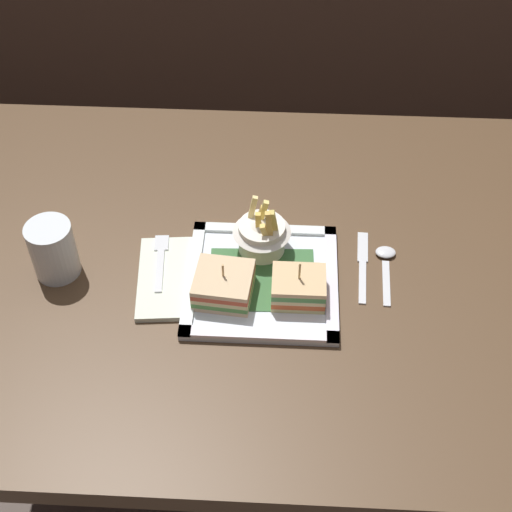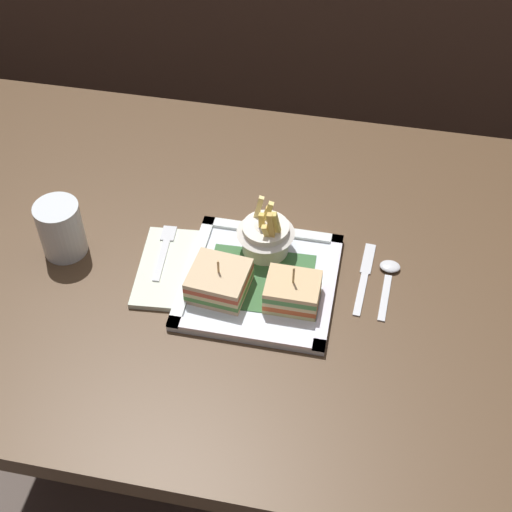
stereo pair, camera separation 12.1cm
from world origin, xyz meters
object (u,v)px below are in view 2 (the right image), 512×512
object	(u,v)px
sandwich_half_left	(219,281)
fries_cup	(266,233)
spoon	(389,275)
water_glass	(62,232)
knife	(365,275)
fork	(164,249)
dining_table	(253,300)
sandwich_half_right	(293,292)
square_plate	(260,281)

from	to	relation	value
sandwich_half_left	fries_cup	xyz separation A→B (m)	(0.06, 0.10, 0.02)
fries_cup	spoon	distance (m)	0.22
water_glass	knife	xyz separation A→B (m)	(0.52, 0.04, -0.04)
fork	knife	world-z (taller)	fork
fork	spoon	world-z (taller)	fork
dining_table	fork	size ratio (longest dim) A/B	10.39
spoon	knife	bearing A→B (deg)	-171.29
dining_table	sandwich_half_right	bearing A→B (deg)	-45.43
knife	spoon	world-z (taller)	spoon
dining_table	sandwich_half_left	size ratio (longest dim) A/B	13.64
spoon	sandwich_half_right	bearing A→B (deg)	-148.11
sandwich_half_left	fork	size ratio (longest dim) A/B	0.76
sandwich_half_right	spoon	world-z (taller)	sandwich_half_right
fries_cup	fork	size ratio (longest dim) A/B	0.83
fries_cup	spoon	world-z (taller)	fries_cup
dining_table	knife	size ratio (longest dim) A/B	8.26
dining_table	sandwich_half_right	distance (m)	0.18
sandwich_half_right	spoon	bearing A→B (deg)	31.89
sandwich_half_right	knife	distance (m)	0.14
fries_cup	fork	world-z (taller)	fries_cup
sandwich_half_right	fork	size ratio (longest dim) A/B	0.66
water_glass	sandwich_half_left	bearing A→B (deg)	-9.22
dining_table	spoon	world-z (taller)	spoon
water_glass	dining_table	bearing A→B (deg)	6.60
fork	knife	distance (m)	0.35
dining_table	knife	distance (m)	0.22
sandwich_half_left	knife	xyz separation A→B (m)	(0.23, 0.09, -0.03)
sandwich_half_left	fries_cup	bearing A→B (deg)	61.26
fries_cup	knife	size ratio (longest dim) A/B	0.66
water_glass	spoon	world-z (taller)	water_glass
sandwich_half_left	knife	bearing A→B (deg)	20.66
sandwich_half_left	fries_cup	distance (m)	0.12
spoon	water_glass	bearing A→B (deg)	-175.20
dining_table	fries_cup	world-z (taller)	fries_cup
dining_table	water_glass	size ratio (longest dim) A/B	13.39
knife	spoon	xyz separation A→B (m)	(0.04, 0.01, 0.00)
fries_cup	dining_table	bearing A→B (deg)	-133.19
dining_table	sandwich_half_left	distance (m)	0.17
fork	sandwich_half_right	bearing A→B (deg)	-16.86
sandwich_half_right	knife	bearing A→B (deg)	38.34
square_plate	spoon	distance (m)	0.22
dining_table	square_plate	world-z (taller)	square_plate
fries_cup	fork	bearing A→B (deg)	-169.23
sandwich_half_left	dining_table	bearing A→B (deg)	65.53
dining_table	fries_cup	distance (m)	0.16
square_plate	sandwich_half_right	bearing A→B (deg)	-29.73
sandwich_half_right	dining_table	bearing A→B (deg)	134.57
sandwich_half_right	fork	world-z (taller)	sandwich_half_right
square_plate	fries_cup	world-z (taller)	fries_cup
water_glass	knife	world-z (taller)	water_glass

